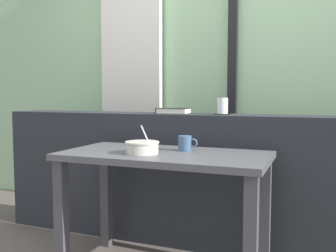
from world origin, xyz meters
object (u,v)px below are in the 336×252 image
at_px(breakfast_table, 165,174).
at_px(juice_glass, 222,106).
at_px(closed_book, 173,111).
at_px(coaster_square, 222,114).
at_px(ceramic_mug, 185,143).
at_px(soup_bowl, 142,148).

xyz_separation_m(breakfast_table, juice_glass, (0.20, 0.50, 0.36)).
bearing_deg(juice_glass, closed_book, 179.99).
relative_size(coaster_square, ceramic_mug, 0.88).
distance_m(juice_glass, ceramic_mug, 0.46).
height_order(breakfast_table, soup_bowl, soup_bowl).
bearing_deg(ceramic_mug, soup_bowl, -134.66).
height_order(closed_book, ceramic_mug, closed_book).
xyz_separation_m(coaster_square, ceramic_mug, (-0.11, -0.40, -0.15)).
bearing_deg(ceramic_mug, closed_book, 119.38).
bearing_deg(juice_glass, breakfast_table, -111.73).
distance_m(closed_book, soup_bowl, 0.61).
relative_size(breakfast_table, juice_glass, 10.91).
distance_m(coaster_square, closed_book, 0.34).
height_order(breakfast_table, juice_glass, juice_glass).
xyz_separation_m(coaster_square, closed_book, (-0.34, 0.00, 0.02)).
relative_size(breakfast_table, closed_book, 5.19).
relative_size(coaster_square, juice_glass, 0.97).
height_order(breakfast_table, ceramic_mug, ceramic_mug).
relative_size(closed_book, soup_bowl, 1.18).
bearing_deg(coaster_square, breakfast_table, -111.73).
bearing_deg(ceramic_mug, breakfast_table, -130.01).
distance_m(juice_glass, soup_bowl, 0.69).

